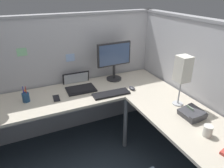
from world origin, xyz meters
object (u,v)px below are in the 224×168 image
at_px(computer_mouse, 132,88).
at_px(desk_lamp_paper, 183,70).
at_px(pen_cup, 26,97).
at_px(coffee_mug, 208,131).
at_px(laptop, 79,85).
at_px(keyboard, 111,94).
at_px(monitor, 114,58).
at_px(cell_phone, 56,98).
at_px(office_phone, 192,114).

distance_m(computer_mouse, desk_lamp_paper, 0.68).
bearing_deg(computer_mouse, pen_cup, 169.11).
relative_size(computer_mouse, coffee_mug, 1.08).
distance_m(laptop, keyboard, 0.45).
height_order(monitor, cell_phone, monitor).
bearing_deg(cell_phone, computer_mouse, -6.10).
relative_size(monitor, cell_phone, 3.47).
relative_size(keyboard, computer_mouse, 4.13).
bearing_deg(office_phone, monitor, 104.59).
height_order(monitor, keyboard, monitor).
bearing_deg(pen_cup, keyboard, -15.02).
relative_size(computer_mouse, pen_cup, 0.58).
relative_size(keyboard, cell_phone, 2.99).
distance_m(monitor, office_phone, 1.18).
xyz_separation_m(monitor, laptop, (-0.50, -0.02, -0.27)).
xyz_separation_m(computer_mouse, office_phone, (0.22, -0.75, 0.02)).
bearing_deg(cell_phone, office_phone, -35.61).
relative_size(cell_phone, desk_lamp_paper, 0.27).
bearing_deg(cell_phone, pen_cup, 170.61).
relative_size(office_phone, coffee_mug, 2.17).
bearing_deg(keyboard, pen_cup, 167.38).
distance_m(keyboard, coffee_mug, 1.08).
distance_m(keyboard, computer_mouse, 0.28).
bearing_deg(pen_cup, office_phone, -34.91).
relative_size(pen_cup, coffee_mug, 1.88).
bearing_deg(pen_cup, monitor, 6.96).
bearing_deg(monitor, laptop, -177.47).
bearing_deg(office_phone, desk_lamp_paper, 79.61).
relative_size(keyboard, coffee_mug, 4.48).
height_order(monitor, pen_cup, monitor).
xyz_separation_m(pen_cup, desk_lamp_paper, (1.45, -0.73, 0.33)).
bearing_deg(pen_cup, coffee_mug, -43.00).
bearing_deg(cell_phone, monitor, 18.38).
bearing_deg(keyboard, cell_phone, 166.52).
bearing_deg(pen_cup, laptop, 10.43).
bearing_deg(monitor, office_phone, -75.41).
height_order(pen_cup, desk_lamp_paper, desk_lamp_paper).
bearing_deg(keyboard, laptop, 130.59).
relative_size(cell_phone, office_phone, 0.69).
height_order(keyboard, pen_cup, pen_cup).
distance_m(monitor, keyboard, 0.52).
xyz_separation_m(laptop, office_phone, (0.79, -1.10, 0.01)).
distance_m(monitor, computer_mouse, 0.46).
xyz_separation_m(computer_mouse, coffee_mug, (0.14, -1.01, 0.03)).
bearing_deg(laptop, cell_phone, -149.35).
distance_m(laptop, coffee_mug, 1.52).
distance_m(pen_cup, desk_lamp_paper, 1.66).
bearing_deg(cell_phone, desk_lamp_paper, -25.90).
bearing_deg(laptop, keyboard, -51.82).
distance_m(monitor, desk_lamp_paper, 0.93).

